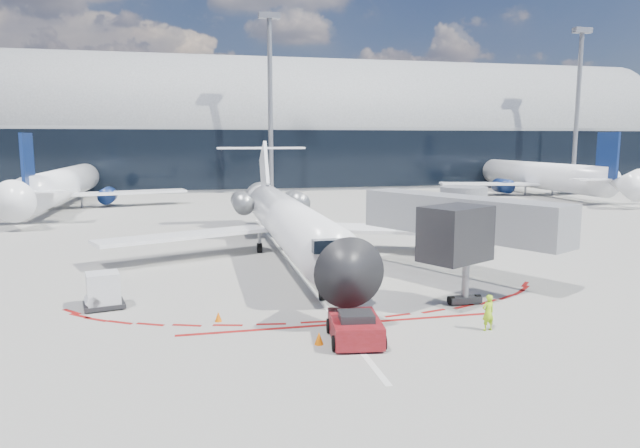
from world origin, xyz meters
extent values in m
plane|color=slate|center=(0.00, 0.00, 0.00)|extent=(260.00, 260.00, 0.00)
cube|color=silver|center=(0.00, 2.00, 0.01)|extent=(0.25, 40.00, 0.01)
cube|color=maroon|center=(0.00, -11.50, 0.01)|extent=(14.00, 0.25, 0.01)
cube|color=#9B9EA1|center=(0.00, 65.00, 5.00)|extent=(150.00, 24.00, 10.00)
cylinder|color=#9B9EA1|center=(0.00, 65.00, 10.00)|extent=(150.00, 24.00, 24.00)
cube|color=black|center=(0.00, 52.95, 5.00)|extent=(150.00, 0.20, 9.00)
cube|color=gray|center=(9.00, -4.50, 3.60)|extent=(8.22, 12.61, 2.30)
cube|color=black|center=(5.95, -10.24, 3.60)|extent=(3.86, 3.44, 2.60)
cylinder|color=gray|center=(6.75, -9.84, 1.20)|extent=(0.36, 0.36, 2.40)
cube|color=black|center=(6.75, -9.84, 0.22)|extent=(1.60, 0.60, 0.30)
cylinder|color=gray|center=(12.05, 1.24, 2.40)|extent=(3.20, 3.20, 4.80)
cylinder|color=black|center=(12.05, 1.24, 0.25)|extent=(4.00, 4.00, 0.50)
cylinder|color=gray|center=(5.00, 48.00, 12.50)|extent=(0.70, 0.70, 25.00)
cylinder|color=gray|center=(55.00, 48.00, 12.50)|extent=(0.70, 0.70, 25.00)
cylinder|color=white|center=(0.05, 2.43, 2.60)|extent=(2.98, 24.31, 2.98)
cone|color=black|center=(0.05, -11.27, 2.60)|extent=(2.98, 3.09, 2.98)
cone|color=white|center=(0.05, 16.58, 2.60)|extent=(2.98, 3.98, 2.98)
cube|color=black|center=(0.05, -9.50, 3.20)|extent=(1.88, 1.55, 0.61)
cube|color=white|center=(-6.80, 4.09, 1.60)|extent=(11.83, 7.02, 0.34)
cube|color=white|center=(6.90, 4.09, 1.60)|extent=(11.83, 7.02, 0.34)
cube|color=white|center=(0.05, 15.47, 5.25)|extent=(0.28, 5.18, 5.28)
cube|color=white|center=(0.05, 17.79, 7.24)|extent=(7.95, 1.77, 0.18)
cylinder|color=slate|center=(-2.21, 12.16, 2.87)|extent=(1.66, 3.76, 1.66)
cylinder|color=slate|center=(2.32, 12.16, 2.87)|extent=(1.66, 3.76, 1.66)
cylinder|color=black|center=(0.05, -7.73, 0.31)|extent=(0.24, 0.62, 0.62)
cylinder|color=black|center=(-1.60, 5.20, 0.35)|extent=(0.33, 0.71, 0.71)
cylinder|color=black|center=(1.71, 5.20, 0.35)|extent=(0.33, 0.71, 0.71)
cylinder|color=gray|center=(0.05, -7.73, 0.61)|extent=(0.20, 0.20, 1.22)
cube|color=#630E0F|center=(0.08, -13.65, 0.52)|extent=(2.28, 3.27, 0.86)
cube|color=black|center=(0.04, -13.94, 1.09)|extent=(1.47, 1.31, 0.33)
cylinder|color=gray|center=(0.35, -11.58, 0.33)|extent=(0.42, 2.46, 0.10)
cylinder|color=black|center=(-0.95, -14.57, 0.30)|extent=(0.34, 0.64, 0.61)
cylinder|color=black|center=(0.84, -14.81, 0.30)|extent=(0.34, 0.64, 0.61)
cylinder|color=black|center=(-0.68, -12.50, 0.30)|extent=(0.34, 0.64, 0.61)
cylinder|color=black|center=(1.11, -12.73, 0.30)|extent=(0.34, 0.64, 0.61)
imported|color=#ACE918|center=(5.90, -13.64, 0.78)|extent=(0.62, 0.45, 1.56)
cube|color=black|center=(-10.42, -6.71, 0.17)|extent=(2.14, 1.93, 0.20)
cube|color=silver|center=(-10.42, -6.71, 0.99)|extent=(1.74, 1.67, 1.47)
cylinder|color=black|center=(-11.00, -7.45, 0.09)|extent=(0.13, 0.20, 0.18)
cylinder|color=black|center=(-9.57, -7.13, 0.09)|extent=(0.13, 0.20, 0.18)
cylinder|color=black|center=(-11.27, -6.29, 0.09)|extent=(0.13, 0.20, 0.18)
cylinder|color=black|center=(-9.83, -5.96, 0.09)|extent=(0.13, 0.20, 0.18)
cone|color=#E16104|center=(-5.16, -9.97, 0.22)|extent=(0.31, 0.31, 0.44)
cone|color=#E16104|center=(-1.42, -13.74, 0.25)|extent=(0.36, 0.36, 0.50)
camera|label=1|loc=(-6.02, -34.72, 7.98)|focal=32.00mm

